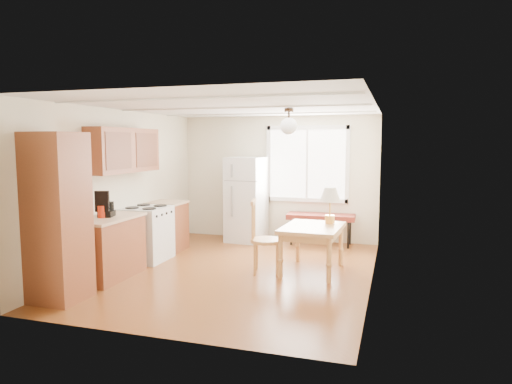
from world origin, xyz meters
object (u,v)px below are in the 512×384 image
at_px(refrigerator, 246,199).
at_px(dining_table, 312,233).
at_px(bench, 321,217).
at_px(chair, 260,231).

bearing_deg(refrigerator, dining_table, -42.01).
xyz_separation_m(bench, dining_table, (0.17, -1.89, 0.07)).
bearing_deg(dining_table, chair, -155.99).
height_order(bench, chair, chair).
distance_m(refrigerator, chair, 2.28).
bearing_deg(bench, refrigerator, -178.67).
bearing_deg(chair, bench, 63.58).
bearing_deg(bench, dining_table, -87.49).
bearing_deg(chair, dining_table, 9.85).
relative_size(bench, chair, 1.19).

